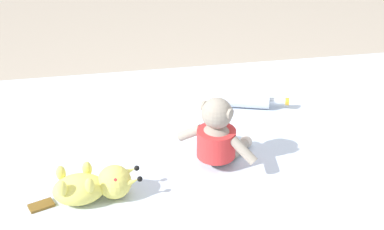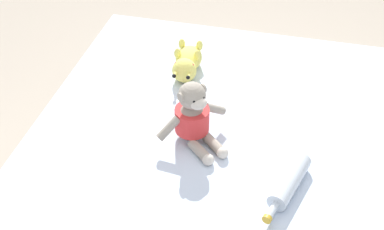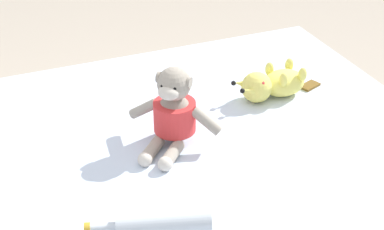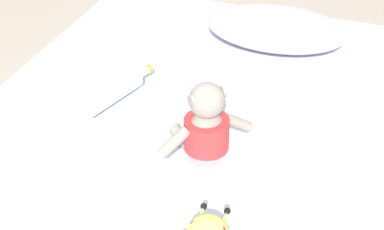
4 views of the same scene
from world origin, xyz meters
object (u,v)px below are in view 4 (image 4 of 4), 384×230
object	(u,v)px
plush_monkey	(205,126)
glass_bottle	(114,92)
bed	(192,190)
pillow	(276,28)

from	to	relation	value
plush_monkey	glass_bottle	world-z (taller)	plush_monkey
bed	plush_monkey	distance (m)	0.36
plush_monkey	glass_bottle	size ratio (longest dim) A/B	0.87
bed	pillow	bearing A→B (deg)	80.09
pillow	plush_monkey	distance (m)	0.72
pillow	glass_bottle	distance (m)	0.67
bed	pillow	world-z (taller)	pillow
bed	plush_monkey	bearing A→B (deg)	-54.99
bed	glass_bottle	xyz separation A→B (m)	(-0.28, 0.06, 0.27)
plush_monkey	bed	bearing A→B (deg)	125.01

